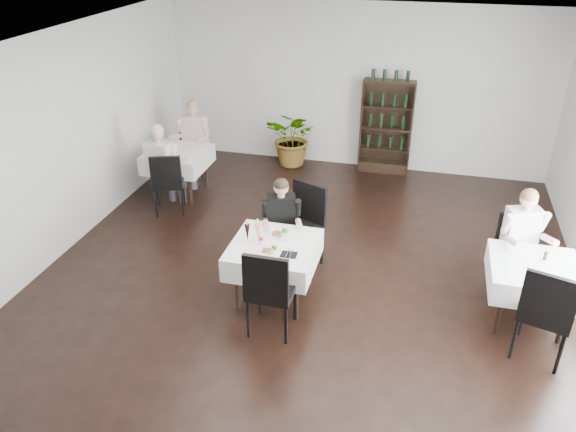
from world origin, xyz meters
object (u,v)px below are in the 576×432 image
object	(u,v)px
potted_tree	(294,138)
diner_main	(282,220)
main_table	(274,254)
wine_shelf	(386,128)

from	to	relation	value
potted_tree	diner_main	bearing A→B (deg)	-78.56
main_table	potted_tree	distance (m)	4.28
wine_shelf	potted_tree	world-z (taller)	wine_shelf
potted_tree	diner_main	size ratio (longest dim) A/B	0.82
main_table	wine_shelf	bearing A→B (deg)	78.22
diner_main	wine_shelf	bearing A→B (deg)	75.31
potted_tree	diner_main	xyz separation A→B (m)	(0.73, -3.59, 0.23)
wine_shelf	main_table	xyz separation A→B (m)	(-0.90, -4.31, -0.23)
main_table	diner_main	world-z (taller)	diner_main
potted_tree	diner_main	distance (m)	3.67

